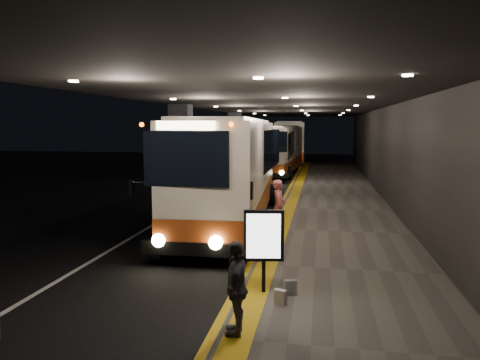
% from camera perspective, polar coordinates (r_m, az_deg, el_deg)
% --- Properties ---
extents(ground, '(90.00, 90.00, 0.00)m').
position_cam_1_polar(ground, '(15.26, -6.07, -6.85)').
color(ground, black).
extents(lane_line_white, '(0.12, 50.00, 0.01)m').
position_cam_1_polar(lane_line_white, '(20.45, -7.07, -3.39)').
color(lane_line_white, silver).
rests_on(lane_line_white, ground).
extents(kerb_stripe_yellow, '(0.18, 50.00, 0.01)m').
position_cam_1_polar(kerb_stripe_yellow, '(19.66, 4.60, -3.76)').
color(kerb_stripe_yellow, gold).
rests_on(kerb_stripe_yellow, ground).
extents(sidewalk, '(4.50, 50.00, 0.15)m').
position_cam_1_polar(sidewalk, '(19.58, 11.63, -3.72)').
color(sidewalk, '#514C44').
rests_on(sidewalk, ground).
extents(tactile_strip, '(0.50, 50.00, 0.01)m').
position_cam_1_polar(tactile_strip, '(19.59, 6.07, -3.37)').
color(tactile_strip, gold).
rests_on(tactile_strip, sidewalk).
extents(terminal_wall, '(0.10, 50.00, 6.00)m').
position_cam_1_polar(terminal_wall, '(19.48, 18.49, 4.69)').
color(terminal_wall, black).
rests_on(terminal_wall, ground).
extents(support_columns, '(0.80, 24.80, 4.40)m').
position_cam_1_polar(support_columns, '(19.15, -7.18, 2.55)').
color(support_columns, black).
rests_on(support_columns, ground).
extents(canopy, '(9.00, 50.00, 0.40)m').
position_cam_1_polar(canopy, '(19.35, 5.18, 9.73)').
color(canopy, black).
rests_on(canopy, support_columns).
extents(coach_main, '(3.10, 11.88, 3.67)m').
position_cam_1_polar(coach_main, '(17.04, -1.01, 0.62)').
color(coach_main, beige).
rests_on(coach_main, ground).
extents(coach_second, '(2.90, 11.04, 3.43)m').
position_cam_1_polar(coach_second, '(34.16, 4.77, 3.43)').
color(coach_second, beige).
rests_on(coach_second, ground).
extents(coach_third, '(3.37, 12.31, 3.82)m').
position_cam_1_polar(coach_third, '(45.75, 5.99, 4.46)').
color(coach_third, beige).
rests_on(coach_third, ground).
extents(passenger_boarding, '(0.41, 0.62, 1.70)m').
position_cam_1_polar(passenger_boarding, '(15.03, 4.75, -3.15)').
color(passenger_boarding, '#CE6360').
rests_on(passenger_boarding, sidewalk).
extents(passenger_waiting_grey, '(0.54, 0.95, 1.57)m').
position_cam_1_polar(passenger_waiting_grey, '(7.79, -0.42, -12.99)').
color(passenger_waiting_grey, '#56545A').
rests_on(passenger_waiting_grey, sidewalk).
extents(bag_polka, '(0.27, 0.18, 0.31)m').
position_cam_1_polar(bag_polka, '(9.73, 6.17, -12.90)').
color(bag_polka, black).
rests_on(bag_polka, sidewalk).
extents(bag_plain, '(0.26, 0.21, 0.28)m').
position_cam_1_polar(bag_plain, '(9.25, 4.92, -14.01)').
color(bag_plain, '#B5B4AA').
rests_on(bag_plain, sidewalk).
extents(info_sign, '(0.82, 0.23, 1.72)m').
position_cam_1_polar(info_sign, '(9.53, 2.92, -6.99)').
color(info_sign, black).
rests_on(info_sign, sidewalk).
extents(stanchion_post, '(0.05, 0.05, 1.16)m').
position_cam_1_polar(stanchion_post, '(11.79, 3.54, -7.21)').
color(stanchion_post, black).
rests_on(stanchion_post, sidewalk).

